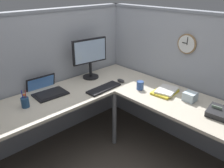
{
  "coord_description": "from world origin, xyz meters",
  "views": [
    {
      "loc": [
        -1.48,
        -1.53,
        1.85
      ],
      "look_at": [
        0.09,
        0.13,
        0.84
      ],
      "focal_mm": 37.0,
      "sensor_mm": 36.0,
      "label": 1
    }
  ],
  "objects_px": {
    "book_stack": "(166,91)",
    "coffee_mug": "(140,85)",
    "monitor": "(90,55)",
    "keyboard": "(104,88)",
    "tissue_box": "(190,97)",
    "office_phone": "(220,113)",
    "laptop": "(46,90)",
    "pen_cup": "(25,102)",
    "computer_mouse": "(121,81)",
    "wall_clock": "(187,44)"
  },
  "relations": [
    {
      "from": "book_stack",
      "to": "wall_clock",
      "type": "bearing_deg",
      "value": -3.25
    },
    {
      "from": "keyboard",
      "to": "wall_clock",
      "type": "relative_size",
      "value": 1.95
    },
    {
      "from": "book_stack",
      "to": "office_phone",
      "type": "bearing_deg",
      "value": -95.21
    },
    {
      "from": "laptop",
      "to": "pen_cup",
      "type": "height_order",
      "value": "pen_cup"
    },
    {
      "from": "wall_clock",
      "to": "tissue_box",
      "type": "bearing_deg",
      "value": -136.6
    },
    {
      "from": "book_stack",
      "to": "coffee_mug",
      "type": "bearing_deg",
      "value": 117.14
    },
    {
      "from": "laptop",
      "to": "book_stack",
      "type": "relative_size",
      "value": 1.26
    },
    {
      "from": "computer_mouse",
      "to": "pen_cup",
      "type": "height_order",
      "value": "pen_cup"
    },
    {
      "from": "coffee_mug",
      "to": "wall_clock",
      "type": "xyz_separation_m",
      "value": [
        0.43,
        -0.27,
        0.45
      ]
    },
    {
      "from": "keyboard",
      "to": "computer_mouse",
      "type": "height_order",
      "value": "computer_mouse"
    },
    {
      "from": "book_stack",
      "to": "coffee_mug",
      "type": "relative_size",
      "value": 3.25
    },
    {
      "from": "monitor",
      "to": "coffee_mug",
      "type": "distance_m",
      "value": 0.73
    },
    {
      "from": "coffee_mug",
      "to": "tissue_box",
      "type": "relative_size",
      "value": 0.8
    },
    {
      "from": "tissue_box",
      "to": "office_phone",
      "type": "bearing_deg",
      "value": -104.01
    },
    {
      "from": "computer_mouse",
      "to": "book_stack",
      "type": "relative_size",
      "value": 0.33
    },
    {
      "from": "coffee_mug",
      "to": "laptop",
      "type": "bearing_deg",
      "value": 140.23
    },
    {
      "from": "office_phone",
      "to": "wall_clock",
      "type": "relative_size",
      "value": 1.0
    },
    {
      "from": "keyboard",
      "to": "pen_cup",
      "type": "bearing_deg",
      "value": 161.78
    },
    {
      "from": "pen_cup",
      "to": "book_stack",
      "type": "relative_size",
      "value": 0.58
    },
    {
      "from": "monitor",
      "to": "tissue_box",
      "type": "bearing_deg",
      "value": -73.79
    },
    {
      "from": "keyboard",
      "to": "monitor",
      "type": "bearing_deg",
      "value": 70.24
    },
    {
      "from": "keyboard",
      "to": "office_phone",
      "type": "xyz_separation_m",
      "value": [
        0.37,
        -1.16,
        0.03
      ]
    },
    {
      "from": "laptop",
      "to": "computer_mouse",
      "type": "height_order",
      "value": "laptop"
    },
    {
      "from": "computer_mouse",
      "to": "book_stack",
      "type": "distance_m",
      "value": 0.57
    },
    {
      "from": "laptop",
      "to": "computer_mouse",
      "type": "relative_size",
      "value": 3.8
    },
    {
      "from": "book_stack",
      "to": "coffee_mug",
      "type": "xyz_separation_m",
      "value": [
        -0.13,
        0.26,
        0.03
      ]
    },
    {
      "from": "book_stack",
      "to": "wall_clock",
      "type": "xyz_separation_m",
      "value": [
        0.3,
        -0.02,
        0.48
      ]
    },
    {
      "from": "monitor",
      "to": "computer_mouse",
      "type": "bearing_deg",
      "value": -63.93
    },
    {
      "from": "monitor",
      "to": "keyboard",
      "type": "relative_size",
      "value": 1.16
    },
    {
      "from": "monitor",
      "to": "pen_cup",
      "type": "distance_m",
      "value": 0.98
    },
    {
      "from": "computer_mouse",
      "to": "book_stack",
      "type": "height_order",
      "value": "book_stack"
    },
    {
      "from": "coffee_mug",
      "to": "book_stack",
      "type": "bearing_deg",
      "value": -62.86
    },
    {
      "from": "tissue_box",
      "to": "monitor",
      "type": "bearing_deg",
      "value": 106.21
    },
    {
      "from": "monitor",
      "to": "keyboard",
      "type": "bearing_deg",
      "value": -106.47
    },
    {
      "from": "office_phone",
      "to": "coffee_mug",
      "type": "bearing_deg",
      "value": 94.82
    },
    {
      "from": "tissue_box",
      "to": "wall_clock",
      "type": "distance_m",
      "value": 0.59
    },
    {
      "from": "monitor",
      "to": "laptop",
      "type": "bearing_deg",
      "value": 179.08
    },
    {
      "from": "office_phone",
      "to": "tissue_box",
      "type": "distance_m",
      "value": 0.36
    },
    {
      "from": "office_phone",
      "to": "book_stack",
      "type": "xyz_separation_m",
      "value": [
        0.06,
        0.62,
        -0.02
      ]
    },
    {
      "from": "computer_mouse",
      "to": "book_stack",
      "type": "bearing_deg",
      "value": -76.02
    },
    {
      "from": "monitor",
      "to": "book_stack",
      "type": "xyz_separation_m",
      "value": [
        0.32,
        -0.92,
        -0.27
      ]
    },
    {
      "from": "keyboard",
      "to": "book_stack",
      "type": "height_order",
      "value": "book_stack"
    },
    {
      "from": "office_phone",
      "to": "coffee_mug",
      "type": "relative_size",
      "value": 2.29
    },
    {
      "from": "tissue_box",
      "to": "keyboard",
      "type": "bearing_deg",
      "value": 119.41
    },
    {
      "from": "office_phone",
      "to": "wall_clock",
      "type": "height_order",
      "value": "wall_clock"
    },
    {
      "from": "laptop",
      "to": "book_stack",
      "type": "bearing_deg",
      "value": -44.66
    },
    {
      "from": "tissue_box",
      "to": "computer_mouse",
      "type": "bearing_deg",
      "value": 101.5
    },
    {
      "from": "monitor",
      "to": "keyboard",
      "type": "distance_m",
      "value": 0.48
    },
    {
      "from": "coffee_mug",
      "to": "wall_clock",
      "type": "distance_m",
      "value": 0.68
    },
    {
      "from": "pen_cup",
      "to": "book_stack",
      "type": "xyz_separation_m",
      "value": [
        1.25,
        -0.76,
        -0.03
      ]
    }
  ]
}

